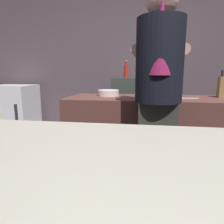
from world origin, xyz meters
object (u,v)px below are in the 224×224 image
object	(u,v)px
mini_fridge	(15,114)
knife_block	(224,87)
bartender	(158,91)
bottle_vinegar	(152,71)
bottle_soy	(126,71)
chefs_knife	(186,98)
mixing_bowl	(108,93)

from	to	relation	value
mini_fridge	knife_block	world-z (taller)	knife_block
bartender	bottle_vinegar	world-z (taller)	bartender
mini_fridge	bartender	xyz separation A→B (m)	(2.17, -1.44, 0.53)
bartender	knife_block	xyz separation A→B (m)	(0.65, 0.55, 0.01)
bottle_vinegar	bottle_soy	bearing A→B (deg)	160.14
bottle_soy	bottle_vinegar	world-z (taller)	bottle_soy
mini_fridge	bottle_soy	world-z (taller)	bottle_soy
bartender	knife_block	size ratio (longest dim) A/B	6.52
chefs_knife	knife_block	bearing A→B (deg)	9.81
chefs_knife	bottle_soy	bearing A→B (deg)	106.55
bottle_soy	bottle_vinegar	xyz separation A→B (m)	(0.38, -0.14, -0.01)
mini_fridge	bartender	distance (m)	2.66
mini_fridge	chefs_knife	distance (m)	2.70
mini_fridge	bottle_soy	distance (m)	1.94
bartender	chefs_knife	world-z (taller)	bartender
mini_fridge	knife_block	size ratio (longest dim) A/B	3.59
chefs_knife	bottle_soy	distance (m)	1.43
bottle_soy	bartender	bearing A→B (deg)	-77.23
mini_fridge	bartender	bearing A→B (deg)	-33.45
mini_fridge	knife_block	xyz separation A→B (m)	(2.83, -0.89, 0.54)
knife_block	bottle_vinegar	size ratio (longest dim) A/B	1.08
bartender	bottle_vinegar	distance (m)	1.52
mini_fridge	bottle_soy	size ratio (longest dim) A/B	3.61
knife_block	chefs_knife	world-z (taller)	knife_block
bartender	mini_fridge	bearing A→B (deg)	58.73
mini_fridge	chefs_knife	size ratio (longest dim) A/B	3.98
chefs_knife	bottle_soy	world-z (taller)	bottle_soy
bartender	mixing_bowl	xyz separation A→B (m)	(-0.46, 0.54, -0.07)
mini_fridge	bottle_soy	xyz separation A→B (m)	(1.80, 0.21, 0.70)
knife_block	mini_fridge	bearing A→B (deg)	162.60
bartender	bottle_soy	distance (m)	1.70
bottle_vinegar	knife_block	bearing A→B (deg)	-56.13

